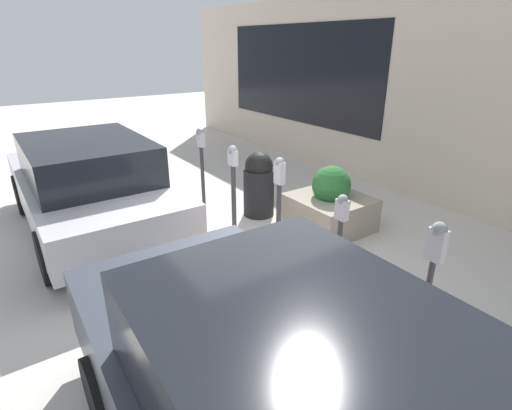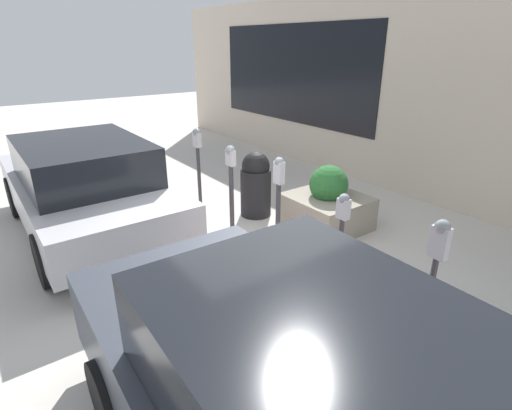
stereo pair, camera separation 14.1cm
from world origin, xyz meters
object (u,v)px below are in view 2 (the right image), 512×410
(parking_meter_fourth, at_px, (231,176))
(planter_box, at_px, (327,205))
(parking_meter_second, at_px, (341,230))
(parking_meter_middle, at_px, (278,196))
(trash_bin, at_px, (256,184))
(parking_meter_farthest, at_px, (198,154))
(parked_car_middle, at_px, (85,185))
(parking_meter_nearest, at_px, (436,261))

(parking_meter_fourth, distance_m, planter_box, 1.72)
(parking_meter_second, relative_size, parking_meter_middle, 0.90)
(parking_meter_second, distance_m, planter_box, 2.19)
(parking_meter_fourth, height_order, trash_bin, parking_meter_fourth)
(parking_meter_fourth, xyz_separation_m, parking_meter_farthest, (1.13, -0.02, 0.11))
(parking_meter_second, distance_m, trash_bin, 2.85)
(parking_meter_middle, distance_m, trash_bin, 1.73)
(planter_box, distance_m, parked_car_middle, 4.01)
(planter_box, bearing_deg, parked_car_middle, 55.94)
(parking_meter_fourth, distance_m, parked_car_middle, 2.38)
(parking_meter_middle, relative_size, planter_box, 1.27)
(parking_meter_fourth, relative_size, planter_box, 1.21)
(parking_meter_middle, bearing_deg, parking_meter_second, 178.07)
(parking_meter_fourth, bearing_deg, trash_bin, -64.81)
(parking_meter_farthest, relative_size, parked_car_middle, 0.34)
(parked_car_middle, bearing_deg, parking_meter_fourth, -127.07)
(parking_meter_middle, height_order, trash_bin, parking_meter_middle)
(parking_meter_nearest, distance_m, parking_meter_second, 1.15)
(parking_meter_second, height_order, planter_box, parking_meter_second)
(parking_meter_fourth, xyz_separation_m, trash_bin, (0.35, -0.75, -0.39))
(parking_meter_farthest, bearing_deg, parking_meter_nearest, 179.77)
(parking_meter_nearest, relative_size, parking_meter_farthest, 0.95)
(planter_box, bearing_deg, parking_meter_fourth, 60.15)
(parked_car_middle, relative_size, trash_bin, 3.84)
(parking_meter_nearest, bearing_deg, parking_meter_fourth, 0.04)
(planter_box, height_order, trash_bin, trash_bin)
(parking_meter_second, height_order, parked_car_middle, parked_car_middle)
(parking_meter_second, bearing_deg, parking_meter_farthest, -0.61)
(parking_meter_nearest, height_order, trash_bin, parking_meter_nearest)
(parking_meter_second, distance_m, parking_meter_fourth, 2.38)
(parking_meter_second, xyz_separation_m, planter_box, (1.57, -1.42, -0.55))
(parking_meter_second, relative_size, planter_box, 1.15)
(parking_meter_fourth, bearing_deg, planter_box, -119.85)
(parked_car_middle, bearing_deg, parking_meter_farthest, -98.91)
(parking_meter_second, distance_m, parking_meter_farthest, 3.51)
(parking_meter_nearest, height_order, planter_box, parking_meter_nearest)
(parking_meter_fourth, bearing_deg, parking_meter_second, 179.60)
(planter_box, height_order, parked_car_middle, parked_car_middle)
(parking_meter_second, relative_size, parking_meter_fourth, 0.95)
(planter_box, bearing_deg, trash_bin, 29.57)
(parking_meter_middle, height_order, parking_meter_fourth, parking_meter_middle)
(parking_meter_second, relative_size, trash_bin, 1.18)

